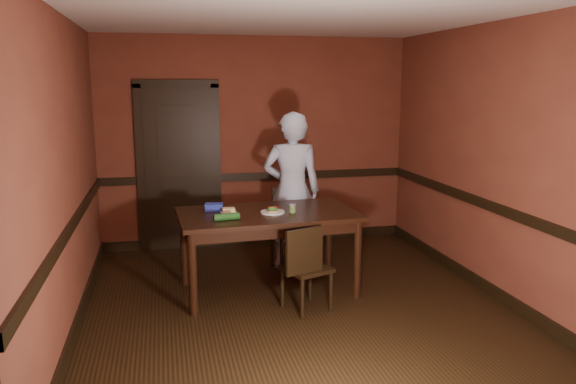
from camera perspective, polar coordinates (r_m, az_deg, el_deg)
name	(u,v)px	position (r m, az deg, el deg)	size (l,w,h in m)	color
floor	(296,305)	(5.52, 0.81, -11.45)	(4.00, 4.50, 0.01)	black
ceiling	(297,14)	(5.13, 0.90, 17.62)	(4.00, 4.50, 0.01)	beige
wall_back	(256,142)	(7.35, -3.26, 5.07)	(4.00, 0.02, 2.70)	brown
wall_front	(395,228)	(3.06, 10.77, -3.59)	(4.00, 0.02, 2.70)	brown
wall_left	(66,175)	(5.08, -21.66, 1.64)	(0.02, 4.50, 2.70)	brown
wall_right	(492,161)	(5.95, 19.97, 3.02)	(0.02, 4.50, 2.70)	brown
dado_back	(257,176)	(7.39, -3.21, 1.59)	(4.00, 0.03, 0.10)	black
dado_left	(71,226)	(5.17, -21.14, -3.28)	(0.03, 4.50, 0.10)	black
dado_right	(487,205)	(6.01, 19.57, -1.23)	(0.03, 4.50, 0.10)	black
baseboard_back	(257,238)	(7.57, -3.14, -4.69)	(4.00, 0.03, 0.12)	black
baseboard_left	(78,318)	(5.42, -20.52, -11.92)	(0.03, 4.50, 0.12)	black
baseboard_right	(482,284)	(6.24, 19.07, -8.80)	(0.03, 4.50, 0.12)	black
door	(179,165)	(7.25, -11.03, 2.75)	(1.05, 0.07, 2.20)	black
dining_table	(268,252)	(5.76, -2.05, -6.09)	(1.78, 1.00, 0.83)	black
chair_far	(292,230)	(6.38, 0.46, -3.88)	(0.44, 0.44, 0.94)	black
chair_near	(307,267)	(5.30, 1.90, -7.62)	(0.39, 0.39, 0.83)	black
person	(292,191)	(6.41, 0.40, 0.14)	(0.66, 0.43, 1.80)	silver
sandwich_plate	(273,211)	(5.61, -1.58, -1.96)	(0.24, 0.24, 0.06)	white
sauce_jar	(292,208)	(5.62, 0.45, -1.68)	(0.07, 0.07, 0.08)	#5C8A3C
cheese_saucer	(229,211)	(5.64, -6.06, -1.92)	(0.16, 0.16, 0.05)	white
food_tub	(214,207)	(5.73, -7.52, -1.54)	(0.20, 0.15, 0.08)	#2F41C1
wrapped_veg	(227,217)	(5.33, -6.26, -2.53)	(0.07, 0.07, 0.25)	#1B4E1A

